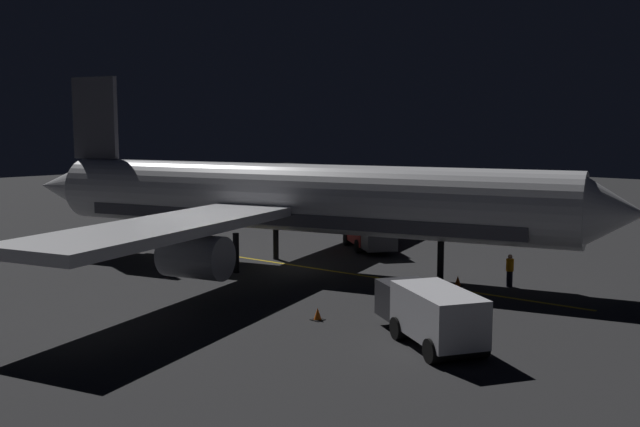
% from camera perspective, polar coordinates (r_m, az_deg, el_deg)
% --- Properties ---
extents(ground_plane, '(180.00, 180.00, 0.20)m').
position_cam_1_polar(ground_plane, '(42.10, -2.03, -4.65)').
color(ground_plane, '#2C2C2E').
extents(apron_guide_stripe, '(2.48, 25.93, 0.01)m').
position_cam_1_polar(apron_guide_stripe, '(40.41, 3.31, -5.00)').
color(apron_guide_stripe, gold).
rests_on(apron_guide_stripe, ground_plane).
extents(airliner, '(36.84, 38.48, 11.70)m').
position_cam_1_polar(airliner, '(41.75, -2.81, 1.08)').
color(airliner, white).
rests_on(airliner, ground_plane).
extents(baggage_truck, '(4.87, 6.30, 2.25)m').
position_cam_1_polar(baggage_truck, '(28.00, 8.88, -7.98)').
color(baggage_truck, silver).
rests_on(baggage_truck, ground_plane).
extents(catering_truck, '(5.40, 6.35, 2.44)m').
position_cam_1_polar(catering_truck, '(48.51, 3.93, -1.48)').
color(catering_truck, maroon).
rests_on(catering_truck, ground_plane).
extents(ground_crew_worker, '(0.40, 0.40, 1.74)m').
position_cam_1_polar(ground_crew_worker, '(38.64, 15.06, -4.45)').
color(ground_crew_worker, black).
rests_on(ground_crew_worker, ground_plane).
extents(traffic_cone_near_left, '(0.50, 0.50, 0.55)m').
position_cam_1_polar(traffic_cone_near_left, '(38.36, 11.05, -5.39)').
color(traffic_cone_near_left, '#EA590F').
rests_on(traffic_cone_near_left, ground_plane).
extents(traffic_cone_near_right, '(0.50, 0.50, 0.55)m').
position_cam_1_polar(traffic_cone_near_right, '(31.14, -0.19, -8.15)').
color(traffic_cone_near_right, '#EA590F').
rests_on(traffic_cone_near_right, ground_plane).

